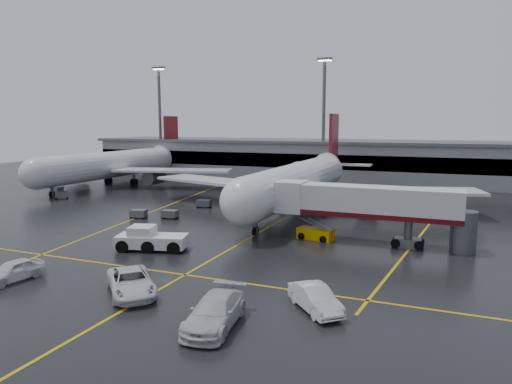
% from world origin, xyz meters
% --- Properties ---
extents(ground, '(220.00, 220.00, 0.00)m').
position_xyz_m(ground, '(0.00, 0.00, 0.00)').
color(ground, black).
rests_on(ground, ground).
extents(apron_line_centre, '(0.25, 90.00, 0.02)m').
position_xyz_m(apron_line_centre, '(0.00, 0.00, 0.01)').
color(apron_line_centre, gold).
rests_on(apron_line_centre, ground).
extents(apron_line_stop, '(60.00, 0.25, 0.02)m').
position_xyz_m(apron_line_stop, '(0.00, -22.00, 0.01)').
color(apron_line_stop, gold).
rests_on(apron_line_stop, ground).
extents(apron_line_left, '(9.99, 69.35, 0.02)m').
position_xyz_m(apron_line_left, '(-20.00, 10.00, 0.01)').
color(apron_line_left, gold).
rests_on(apron_line_left, ground).
extents(apron_line_right, '(7.57, 69.64, 0.02)m').
position_xyz_m(apron_line_right, '(18.00, 10.00, 0.01)').
color(apron_line_right, gold).
rests_on(apron_line_right, ground).
extents(terminal, '(122.00, 19.00, 8.60)m').
position_xyz_m(terminal, '(0.00, 47.93, 4.32)').
color(terminal, gray).
rests_on(terminal, ground).
extents(light_mast_left, '(3.00, 1.20, 25.45)m').
position_xyz_m(light_mast_left, '(-45.00, 42.00, 14.47)').
color(light_mast_left, '#595B60').
rests_on(light_mast_left, ground).
extents(light_mast_mid, '(3.00, 1.20, 25.45)m').
position_xyz_m(light_mast_mid, '(-5.00, 42.00, 14.47)').
color(light_mast_mid, '#595B60').
rests_on(light_mast_mid, ground).
extents(main_airliner, '(48.80, 45.60, 14.10)m').
position_xyz_m(main_airliner, '(0.00, 9.70, 4.21)').
color(main_airliner, silver).
rests_on(main_airliner, ground).
extents(second_airliner, '(48.80, 45.60, 14.10)m').
position_xyz_m(second_airliner, '(-42.00, 21.70, 4.21)').
color(second_airliner, silver).
rests_on(second_airliner, ground).
extents(jet_bridge, '(19.90, 3.40, 6.05)m').
position_xyz_m(jet_bridge, '(11.87, -6.00, 3.93)').
color(jet_bridge, silver).
rests_on(jet_bridge, ground).
extents(pushback_tractor, '(7.25, 4.54, 2.41)m').
position_xyz_m(pushback_tractor, '(-7.18, -16.56, 0.96)').
color(pushback_tractor, silver).
rests_on(pushback_tractor, ground).
extents(belt_loader, '(4.07, 2.43, 2.42)m').
position_xyz_m(belt_loader, '(6.68, -6.42, 0.60)').
color(belt_loader, '#DC9900').
rests_on(belt_loader, ground).
extents(service_van_a, '(6.59, 6.62, 1.78)m').
position_xyz_m(service_van_a, '(-1.34, -27.19, 0.89)').
color(service_van_a, silver).
rests_on(service_van_a, ground).
extents(service_van_b, '(3.46, 6.71, 1.86)m').
position_xyz_m(service_van_b, '(6.73, -29.69, 0.93)').
color(service_van_b, silver).
rests_on(service_van_b, ground).
extents(service_van_c, '(4.72, 4.93, 1.67)m').
position_xyz_m(service_van_c, '(11.69, -25.04, 0.83)').
color(service_van_c, white).
rests_on(service_van_c, ground).
extents(service_van_d, '(2.50, 5.02, 1.64)m').
position_xyz_m(service_van_d, '(-11.66, -28.32, 0.82)').
color(service_van_d, white).
rests_on(service_van_d, ground).
extents(baggage_cart_a, '(2.17, 1.57, 1.12)m').
position_xyz_m(baggage_cart_a, '(-13.68, -2.95, 0.63)').
color(baggage_cart_a, '#595B60').
rests_on(baggage_cart_a, ground).
extents(baggage_cart_b, '(2.22, 1.67, 1.12)m').
position_xyz_m(baggage_cart_b, '(-17.61, -4.25, 0.63)').
color(baggage_cart_b, '#595B60').
rests_on(baggage_cart_b, ground).
extents(baggage_cart_c, '(2.24, 1.72, 1.12)m').
position_xyz_m(baggage_cart_c, '(-13.56, 5.95, 0.63)').
color(baggage_cart_c, '#595B60').
rests_on(baggage_cart_c, ground).
extents(baggage_cart_d, '(2.26, 1.76, 1.12)m').
position_xyz_m(baggage_cart_d, '(-44.83, 9.02, 0.63)').
color(baggage_cart_d, '#595B60').
rests_on(baggage_cart_d, ground).
extents(baggage_cart_e, '(2.34, 2.33, 1.12)m').
position_xyz_m(baggage_cart_e, '(-39.15, 4.26, 0.63)').
color(baggage_cart_e, '#595B60').
rests_on(baggage_cart_e, ground).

